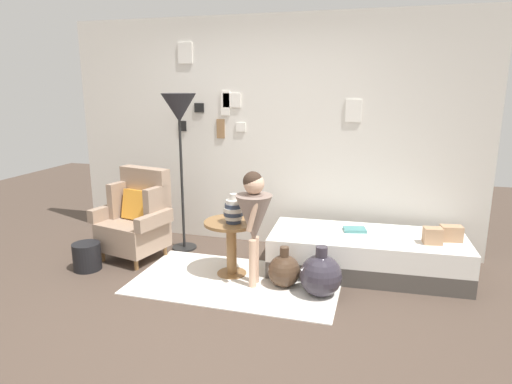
% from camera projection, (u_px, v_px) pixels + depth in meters
% --- Properties ---
extents(ground_plane, '(12.00, 12.00, 0.00)m').
position_uv_depth(ground_plane, '(206.00, 319.00, 3.59)').
color(ground_plane, '#4C3D33').
extents(gallery_wall, '(4.80, 0.12, 2.60)m').
position_uv_depth(gallery_wall, '(267.00, 133.00, 5.10)').
color(gallery_wall, silver).
rests_on(gallery_wall, ground).
extents(rug, '(1.96, 1.12, 0.01)m').
position_uv_depth(rug, '(237.00, 281.00, 4.27)').
color(rug, silver).
rests_on(rug, ground).
extents(armchair, '(0.84, 0.71, 0.97)m').
position_uv_depth(armchair, '(137.00, 218.00, 4.81)').
color(armchair, olive).
rests_on(armchair, ground).
extents(daybed, '(1.94, 0.90, 0.40)m').
position_uv_depth(daybed, '(366.00, 253.00, 4.45)').
color(daybed, '#4C4742').
rests_on(daybed, ground).
extents(pillow_head, '(0.21, 0.15, 0.15)m').
position_uv_depth(pillow_head, '(451.00, 233.00, 4.21)').
color(pillow_head, tan).
rests_on(pillow_head, daybed).
extents(pillow_mid, '(0.18, 0.15, 0.15)m').
position_uv_depth(pillow_mid, '(433.00, 236.00, 4.13)').
color(pillow_mid, tan).
rests_on(pillow_mid, daybed).
extents(side_table, '(0.53, 0.53, 0.56)m').
position_uv_depth(side_table, '(231.00, 237.00, 4.35)').
color(side_table, olive).
rests_on(side_table, ground).
extents(vase_striped, '(0.19, 0.19, 0.29)m').
position_uv_depth(vase_striped, '(233.00, 211.00, 4.23)').
color(vase_striped, '#2D384C').
rests_on(vase_striped, side_table).
extents(floor_lamp, '(0.38, 0.38, 1.76)m').
position_uv_depth(floor_lamp, '(179.00, 115.00, 4.80)').
color(floor_lamp, black).
rests_on(floor_lamp, ground).
extents(person_child, '(0.34, 0.34, 1.10)m').
position_uv_depth(person_child, '(254.00, 214.00, 4.04)').
color(person_child, '#D8AD8E').
rests_on(person_child, ground).
extents(book_on_daybed, '(0.25, 0.21, 0.03)m').
position_uv_depth(book_on_daybed, '(355.00, 230.00, 4.50)').
color(book_on_daybed, teal).
rests_on(book_on_daybed, daybed).
extents(demijohn_near, '(0.31, 0.31, 0.39)m').
position_uv_depth(demijohn_near, '(284.00, 271.00, 4.14)').
color(demijohn_near, '#473323').
rests_on(demijohn_near, ground).
extents(demijohn_far, '(0.38, 0.38, 0.46)m').
position_uv_depth(demijohn_far, '(321.00, 275.00, 3.95)').
color(demijohn_far, '#332D38').
rests_on(demijohn_far, ground).
extents(magazine_basket, '(0.28, 0.28, 0.28)m').
position_uv_depth(magazine_basket, '(87.00, 256.00, 4.53)').
color(magazine_basket, black).
rests_on(magazine_basket, ground).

